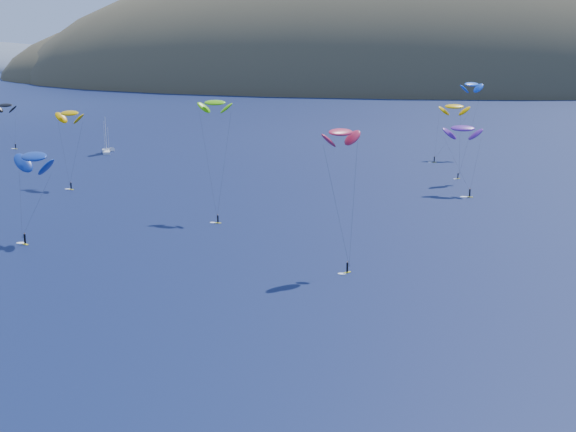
% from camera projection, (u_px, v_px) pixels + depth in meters
% --- Properties ---
extents(island, '(730.00, 300.00, 210.00)m').
position_uv_depth(island, '(432.00, 97.00, 598.99)').
color(island, '#3D3526').
rests_on(island, ground).
extents(sailboat, '(10.08, 9.50, 12.04)m').
position_uv_depth(sailboat, '(106.00, 150.00, 261.21)').
color(sailboat, silver).
rests_on(sailboat, ground).
extents(kitesurfer_1, '(9.59, 11.19, 20.98)m').
position_uv_depth(kitesurfer_1, '(70.00, 113.00, 205.77)').
color(kitesurfer_1, yellow).
rests_on(kitesurfer_1, ground).
extents(kitesurfer_3, '(7.73, 12.18, 26.32)m').
position_uv_depth(kitesurfer_3, '(215.00, 103.00, 172.33)').
color(kitesurfer_3, yellow).
rests_on(kitesurfer_3, ground).
extents(kitesurfer_4, '(7.88, 7.41, 27.27)m').
position_uv_depth(kitesurfer_4, '(472.00, 85.00, 213.84)').
color(kitesurfer_4, yellow).
rests_on(kitesurfer_4, ground).
extents(kitesurfer_6, '(9.46, 10.47, 18.29)m').
position_uv_depth(kitesurfer_6, '(463.00, 128.00, 197.78)').
color(kitesurfer_6, yellow).
rests_on(kitesurfer_6, ground).
extents(kitesurfer_9, '(7.90, 9.42, 25.16)m').
position_uv_depth(kitesurfer_9, '(341.00, 133.00, 133.78)').
color(kitesurfer_9, yellow).
rests_on(kitesurfer_9, ground).
extents(kitesurfer_10, '(11.99, 12.79, 18.76)m').
position_uv_depth(kitesurfer_10, '(34.00, 157.00, 155.06)').
color(kitesurfer_10, yellow).
rests_on(kitesurfer_10, ground).
extents(kitesurfer_11, '(11.23, 12.71, 18.58)m').
position_uv_depth(kitesurfer_11, '(454.00, 107.00, 248.85)').
color(kitesurfer_11, yellow).
rests_on(kitesurfer_11, ground).
extents(kitesurfer_12, '(9.27, 6.10, 16.65)m').
position_uv_depth(kitesurfer_12, '(5.00, 105.00, 270.65)').
color(kitesurfer_12, yellow).
rests_on(kitesurfer_12, ground).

